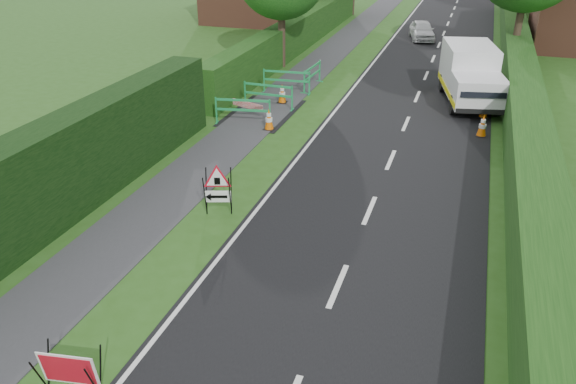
# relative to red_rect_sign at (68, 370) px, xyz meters

# --- Properties ---
(ground) EXTENTS (120.00, 120.00, 0.00)m
(ground) POSITION_rel_red_rect_sign_xyz_m (0.99, 3.21, -0.47)
(ground) COLOR #274E16
(ground) RESTS_ON ground
(road_surface) EXTENTS (6.00, 90.00, 0.02)m
(road_surface) POSITION_rel_red_rect_sign_xyz_m (3.49, 38.21, -0.47)
(road_surface) COLOR black
(road_surface) RESTS_ON ground
(footpath) EXTENTS (2.00, 90.00, 0.02)m
(footpath) POSITION_rel_red_rect_sign_xyz_m (-2.01, 38.21, -0.46)
(footpath) COLOR #2D2D30
(footpath) RESTS_ON ground
(hedge_west_near) EXTENTS (1.10, 18.00, 2.50)m
(hedge_west_near) POSITION_rel_red_rect_sign_xyz_m (-4.01, 3.21, -0.47)
(hedge_west_near) COLOR black
(hedge_west_near) RESTS_ON ground
(hedge_west_far) EXTENTS (1.00, 24.00, 1.80)m
(hedge_west_far) POSITION_rel_red_rect_sign_xyz_m (-4.01, 25.21, -0.47)
(hedge_west_far) COLOR #14380F
(hedge_west_far) RESTS_ON ground
(hedge_east) EXTENTS (1.20, 50.00, 1.50)m
(hedge_east) POSITION_rel_red_rect_sign_xyz_m (7.49, 19.21, -0.47)
(hedge_east) COLOR #14380F
(hedge_east) RESTS_ON ground
(red_rect_sign) EXTENTS (1.04, 0.73, 0.82)m
(red_rect_sign) POSITION_rel_red_rect_sign_xyz_m (0.00, 0.00, 0.00)
(red_rect_sign) COLOR black
(red_rect_sign) RESTS_ON ground
(triangle_sign) EXTENTS (1.03, 1.03, 1.19)m
(triangle_sign) POSITION_rel_red_rect_sign_xyz_m (-0.25, 6.26, 0.36)
(triangle_sign) COLOR black
(triangle_sign) RESTS_ON ground
(works_van) EXTENTS (2.85, 5.09, 2.20)m
(works_van) POSITION_rel_red_rect_sign_xyz_m (5.51, 18.22, 0.69)
(works_van) COLOR silver
(works_van) RESTS_ON ground
(traffic_cone_0) EXTENTS (0.38, 0.38, 0.79)m
(traffic_cone_0) POSITION_rel_red_rect_sign_xyz_m (6.16, 14.32, -0.08)
(traffic_cone_0) COLOR black
(traffic_cone_0) RESTS_ON ground
(traffic_cone_1) EXTENTS (0.38, 0.38, 0.79)m
(traffic_cone_1) POSITION_rel_red_rect_sign_xyz_m (6.18, 16.39, -0.08)
(traffic_cone_1) COLOR black
(traffic_cone_1) RESTS_ON ground
(traffic_cone_2) EXTENTS (0.38, 0.38, 0.79)m
(traffic_cone_2) POSITION_rel_red_rect_sign_xyz_m (5.70, 18.90, -0.08)
(traffic_cone_2) COLOR black
(traffic_cone_2) RESTS_ON ground
(traffic_cone_3) EXTENTS (0.38, 0.38, 0.79)m
(traffic_cone_3) POSITION_rel_red_rect_sign_xyz_m (-1.14, 12.59, -0.08)
(traffic_cone_3) COLOR black
(traffic_cone_3) RESTS_ON ground
(traffic_cone_4) EXTENTS (0.38, 0.38, 0.79)m
(traffic_cone_4) POSITION_rel_red_rect_sign_xyz_m (-1.69, 15.68, -0.08)
(traffic_cone_4) COLOR black
(traffic_cone_4) RESTS_ON ground
(ped_barrier_0) EXTENTS (2.09, 0.73, 1.00)m
(ped_barrier_0) POSITION_rel_red_rect_sign_xyz_m (-2.24, 12.81, 0.16)
(ped_barrier_0) COLOR #198E47
(ped_barrier_0) RESTS_ON ground
(ped_barrier_1) EXTENTS (2.06, 0.38, 1.00)m
(ped_barrier_1) POSITION_rel_red_rect_sign_xyz_m (-2.01, 14.88, 0.16)
(ped_barrier_1) COLOR #198E47
(ped_barrier_1) RESTS_ON ground
(ped_barrier_2) EXTENTS (2.08, 0.54, 1.00)m
(ped_barrier_2) POSITION_rel_red_rect_sign_xyz_m (-1.96, 17.02, 0.16)
(ped_barrier_2) COLOR #198E47
(ped_barrier_2) RESTS_ON ground
(ped_barrier_3) EXTENTS (0.48, 2.08, 1.00)m
(ped_barrier_3) POSITION_rel_red_rect_sign_xyz_m (-1.14, 18.16, 0.16)
(ped_barrier_3) COLOR #198E47
(ped_barrier_3) RESTS_ON ground
(redwhite_plank) EXTENTS (1.43, 0.53, 0.25)m
(redwhite_plank) POSITION_rel_red_rect_sign_xyz_m (-2.41, 13.69, -0.47)
(redwhite_plank) COLOR red
(redwhite_plank) RESTS_ON ground
(hatchback_car) EXTENTS (1.99, 3.42, 1.09)m
(hatchback_car) POSITION_rel_red_rect_sign_xyz_m (2.31, 30.01, 0.08)
(hatchback_car) COLOR white
(hatchback_car) RESTS_ON ground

